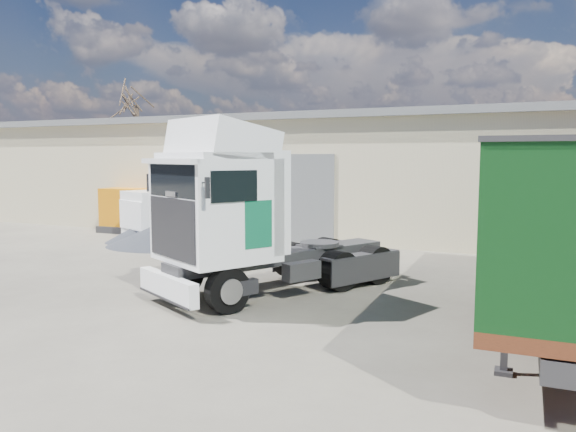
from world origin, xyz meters
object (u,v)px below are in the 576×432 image
at_px(panel_van, 179,212).
at_px(orange_skip, 138,213).
at_px(bare_tree, 136,91).
at_px(tractor_unit, 245,223).
at_px(box_trailer, 557,214).

xyz_separation_m(panel_van, orange_skip, (-2.51, 0.29, -0.17)).
height_order(bare_tree, tractor_unit, bare_tree).
height_order(tractor_unit, panel_van, tractor_unit).
height_order(bare_tree, panel_van, bare_tree).
xyz_separation_m(tractor_unit, panel_van, (-7.93, 8.25, -0.79)).
bearing_deg(box_trailer, bare_tree, 143.74).
relative_size(panel_van, orange_skip, 1.60).
bearing_deg(panel_van, box_trailer, -2.04).
relative_size(box_trailer, orange_skip, 3.36).
distance_m(panel_van, orange_skip, 2.53).
relative_size(box_trailer, panel_van, 2.10).
bearing_deg(panel_van, bare_tree, 160.22).
height_order(bare_tree, box_trailer, bare_tree).
bearing_deg(panel_van, tractor_unit, -22.08).
xyz_separation_m(tractor_unit, box_trailer, (6.99, 0.94, 0.44)).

